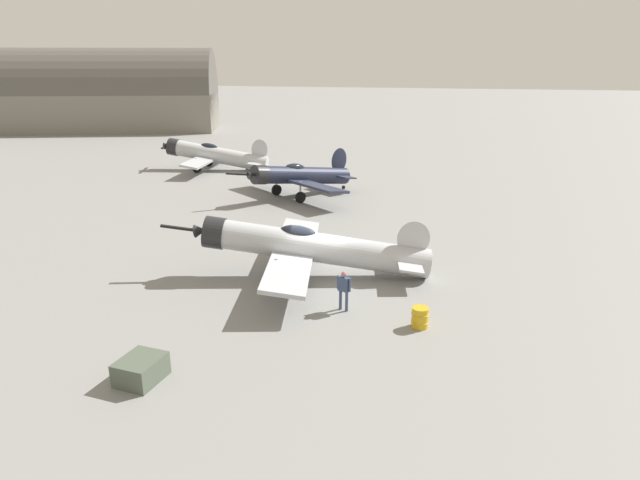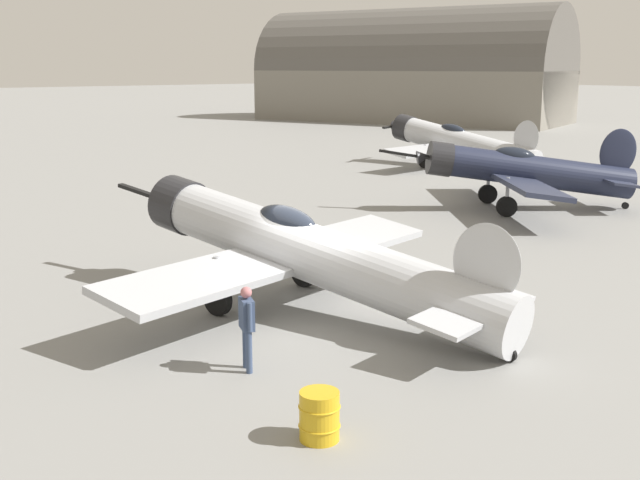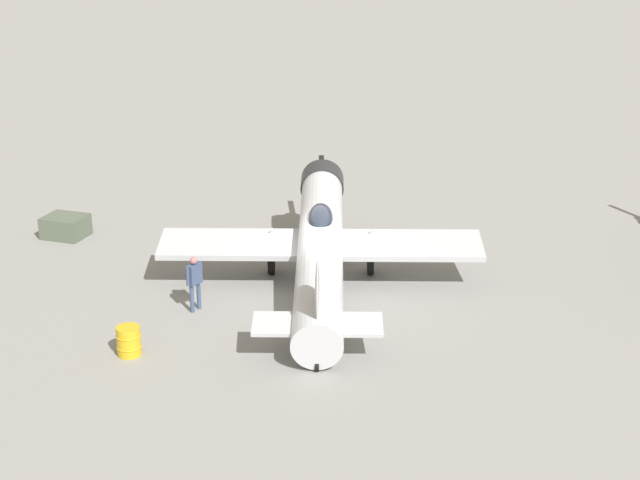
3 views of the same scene
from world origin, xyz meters
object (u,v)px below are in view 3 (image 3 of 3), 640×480
object	(u,v)px
airplane_foreground	(320,245)
fuel_drum	(129,341)
ground_crew_mechanic	(194,278)
equipment_crate	(66,226)

from	to	relation	value
airplane_foreground	fuel_drum	world-z (taller)	airplane_foreground
airplane_foreground	ground_crew_mechanic	distance (m)	4.00
equipment_crate	fuel_drum	bearing A→B (deg)	36.02
airplane_foreground	equipment_crate	distance (m)	10.27
ground_crew_mechanic	equipment_crate	distance (m)	8.38
ground_crew_mechanic	fuel_drum	size ratio (longest dim) A/B	2.09
airplane_foreground	equipment_crate	size ratio (longest dim) A/B	8.04
ground_crew_mechanic	airplane_foreground	bearing A→B (deg)	-122.05
fuel_drum	equipment_crate	bearing A→B (deg)	-143.98
ground_crew_mechanic	fuel_drum	world-z (taller)	ground_crew_mechanic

